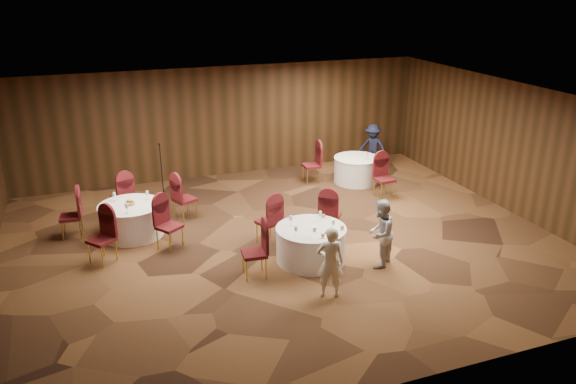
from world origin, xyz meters
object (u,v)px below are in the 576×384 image
object	(u,v)px
table_left	(132,220)
mic_stand	(163,183)
table_right	(356,170)
woman_b	(380,233)
man_c	(373,147)
table_main	(311,244)
woman_a	(330,262)

from	to	relation	value
table_left	mic_stand	world-z (taller)	mic_stand
table_right	woman_b	xyz separation A→B (m)	(-1.84, -4.69, 0.34)
woman_b	mic_stand	bearing A→B (deg)	-98.61
woman_b	table_right	bearing A→B (deg)	-153.93
table_left	mic_stand	distance (m)	2.30
mic_stand	table_right	bearing A→B (deg)	-6.61
mic_stand	man_c	distance (m)	6.43
mic_stand	man_c	xyz separation A→B (m)	(6.42, 0.31, 0.27)
table_right	mic_stand	distance (m)	5.45
table_right	table_main	bearing A→B (deg)	-127.38
table_right	woman_a	bearing A→B (deg)	-121.09
table_main	woman_a	world-z (taller)	woman_a
table_right	woman_a	world-z (taller)	woman_a
woman_a	woman_b	xyz separation A→B (m)	(1.43, 0.74, 0.02)
woman_b	man_c	xyz separation A→B (m)	(2.85, 5.62, -0.01)
woman_b	man_c	distance (m)	6.30
table_left	man_c	bearing A→B (deg)	17.70
table_main	mic_stand	world-z (taller)	mic_stand
woman_a	man_c	size ratio (longest dim) A/B	0.99
table_main	man_c	size ratio (longest dim) A/B	1.04
table_main	table_right	xyz separation A→B (m)	(3.07, 4.01, -0.00)
table_right	woman_a	distance (m)	6.35
table_left	woman_b	world-z (taller)	woman_b
table_left	table_right	bearing A→B (deg)	12.63
table_main	table_left	size ratio (longest dim) A/B	1.01
table_left	woman_a	distance (m)	5.09
table_main	mic_stand	distance (m)	5.20
table_right	mic_stand	world-z (taller)	mic_stand
table_left	table_right	size ratio (longest dim) A/B	1.11
mic_stand	woman_b	world-z (taller)	mic_stand
table_left	woman_a	xyz separation A→B (m)	(3.14, -3.99, 0.32)
table_left	table_right	world-z (taller)	same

